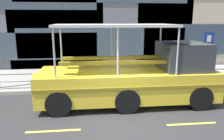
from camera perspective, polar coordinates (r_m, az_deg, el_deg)
ground_plane at (r=8.48m, az=2.41°, el=-12.16°), size 120.00×120.00×0.00m
sidewalk at (r=13.69m, az=-1.05°, el=-1.83°), size 32.00×4.80×0.18m
curb_edge at (r=11.31m, az=0.08°, el=-5.06°), size 32.00×0.18×0.18m
lane_centreline at (r=7.76m, az=3.32°, el=-14.66°), size 25.80×0.12×0.01m
curb_guardrail at (r=11.51m, az=2.00°, el=-1.47°), size 12.33×0.09×0.80m
parking_sign at (r=13.46m, az=23.68°, el=5.35°), size 0.60×0.12×2.77m
duck_tour_boat at (r=9.62m, az=7.31°, el=-2.06°), size 9.36×2.49×3.42m
pedestrian_near_bow at (r=13.35m, az=16.36°, el=1.69°), size 0.43×0.21×1.52m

